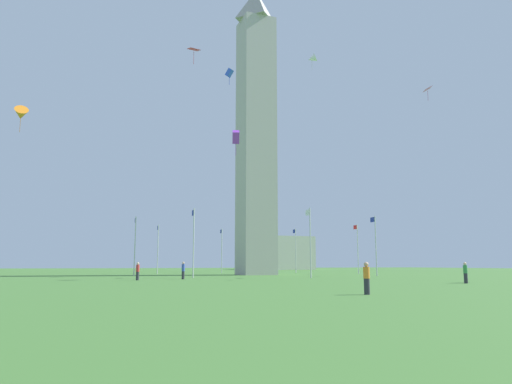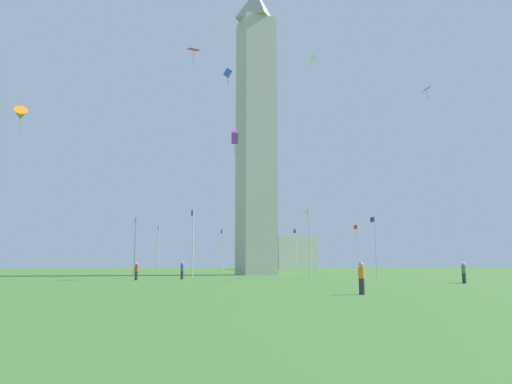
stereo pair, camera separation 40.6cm
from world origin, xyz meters
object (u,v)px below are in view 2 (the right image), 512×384
object	(u,v)px
flagpole_se	(193,239)
kite_orange_delta	(20,115)
person_green_shirt	(464,273)
kite_white_delta	(312,58)
flagpole_s	(309,239)
person_red_shirt	(136,271)
flagpole_n	(222,248)
person_blue_shirt	(182,271)
obelisk_monument	(256,126)
flagpole_w	(358,246)
kite_pink_diamond	(427,89)
kite_purple_box	(235,137)
flagpole_nw	(296,248)
distant_building	(282,254)
kite_blue_box	(228,73)
flagpole_ne	(158,247)
flagpole_sw	(375,243)
person_orange_shirt	(361,278)
flagpole_e	(135,243)
kite_red_diamond	(194,50)

from	to	relation	value
flagpole_se	kite_orange_delta	xyz separation A→B (m)	(2.07, 18.65, 13.14)
person_green_shirt	kite_white_delta	world-z (taller)	kite_white_delta
flagpole_s	person_red_shirt	size ratio (longest dim) A/B	4.60
flagpole_n	person_blue_shirt	distance (m)	36.78
obelisk_monument	flagpole_w	size ratio (longest dim) A/B	5.66
kite_pink_diamond	kite_purple_box	size ratio (longest dim) A/B	0.59
person_green_shirt	kite_orange_delta	distance (m)	46.38
flagpole_nw	distant_building	size ratio (longest dim) A/B	0.33
person_green_shirt	distant_building	bearing A→B (deg)	9.56
kite_white_delta	kite_purple_box	distance (m)	23.92
kite_blue_box	flagpole_ne	bearing A→B (deg)	0.79
person_red_shirt	kite_purple_box	distance (m)	17.42
flagpole_se	flagpole_w	size ratio (longest dim) A/B	1.00
obelisk_monument	flagpole_ne	xyz separation A→B (m)	(12.17, 12.11, -17.76)
flagpole_se	person_blue_shirt	xyz separation A→B (m)	(-4.51, 2.08, -3.41)
flagpole_ne	person_red_shirt	world-z (taller)	flagpole_ne
kite_purple_box	distant_building	world-z (taller)	kite_purple_box
flagpole_ne	flagpole_s	bearing A→B (deg)	-157.50
obelisk_monument	person_green_shirt	xyz separation A→B (m)	(-34.95, -4.64, -21.21)
flagpole_sw	flagpole_w	size ratio (longest dim) A/B	1.00
kite_pink_diamond	kite_purple_box	xyz separation A→B (m)	(6.39, 20.61, -5.88)
flagpole_w	kite_purple_box	xyz separation A→B (m)	(-17.44, 26.06, 10.84)
flagpole_s	flagpole_sw	world-z (taller)	same
flagpole_nw	kite_blue_box	distance (m)	45.46
kite_pink_diamond	flagpole_nw	bearing A→B (deg)	-0.69
person_orange_shirt	kite_orange_delta	bearing A→B (deg)	40.88
flagpole_n	kite_purple_box	size ratio (longest dim) A/B	2.80
flagpole_e	person_green_shirt	xyz separation A→B (m)	(-35.01, -21.77, -3.45)
person_orange_shirt	kite_white_delta	distance (m)	50.70
kite_orange_delta	distant_building	world-z (taller)	kite_orange_delta
kite_red_diamond	flagpole_n	bearing A→B (deg)	-25.78
person_green_shirt	kite_red_diamond	size ratio (longest dim) A/B	0.73
flagpole_ne	flagpole_nw	size ratio (longest dim) A/B	1.00
flagpole_ne	kite_white_delta	xyz separation A→B (m)	(-19.22, -18.03, 26.49)
flagpole_sw	kite_white_delta	bearing A→B (deg)	51.04
person_red_shirt	kite_white_delta	size ratio (longest dim) A/B	0.69
flagpole_n	person_orange_shirt	size ratio (longest dim) A/B	4.80
flagpole_e	flagpole_s	distance (m)	24.23
flagpole_nw	person_green_shirt	world-z (taller)	flagpole_nw
obelisk_monument	flagpole_se	bearing A→B (deg)	134.85
person_red_shirt	kite_orange_delta	bearing A→B (deg)	113.66
flagpole_sw	person_blue_shirt	xyz separation A→B (m)	(-4.51, 26.31, -3.41)
flagpole_ne	person_blue_shirt	bearing A→B (deg)	175.85
flagpole_sw	flagpole_nw	size ratio (longest dim) A/B	1.00
person_green_shirt	distant_building	world-z (taller)	distant_building
obelisk_monument	flagpole_e	xyz separation A→B (m)	(0.06, 17.13, -17.76)
obelisk_monument	flagpole_w	xyz separation A→B (m)	(0.06, -17.13, -17.76)
distant_building	kite_pink_diamond	bearing A→B (deg)	166.62
flagpole_se	flagpole_nw	xyz separation A→B (m)	(24.23, -24.23, 0.00)
flagpole_ne	kite_pink_diamond	bearing A→B (deg)	-146.50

